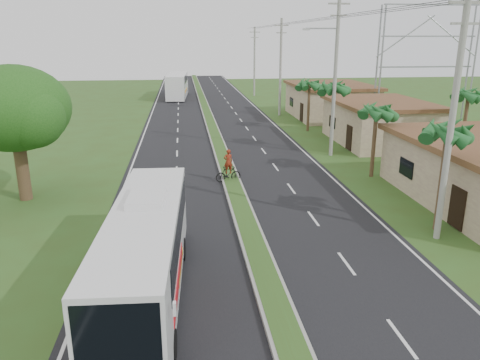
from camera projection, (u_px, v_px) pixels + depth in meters
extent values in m
plane|color=#364E1C|center=(262.00, 269.00, 18.68)|extent=(180.00, 180.00, 0.00)
cube|color=black|center=(221.00, 152.00, 37.67)|extent=(14.00, 160.00, 0.02)
cube|color=gray|center=(221.00, 151.00, 37.65)|extent=(1.20, 160.00, 0.17)
cube|color=#364E1C|center=(221.00, 150.00, 37.62)|extent=(0.95, 160.00, 0.02)
cube|color=silver|center=(136.00, 155.00, 36.90)|extent=(0.12, 160.00, 0.01)
cube|color=silver|center=(302.00, 150.00, 38.45)|extent=(0.12, 160.00, 0.01)
cube|color=#9F826C|center=(379.00, 124.00, 40.71)|extent=(7.00, 10.00, 3.35)
cube|color=#51301C|center=(381.00, 103.00, 40.18)|extent=(7.60, 10.60, 0.32)
cube|color=#9F826C|center=(330.00, 102.00, 53.99)|extent=(8.00, 11.00, 3.50)
cube|color=#51301C|center=(331.00, 85.00, 53.43)|extent=(8.60, 11.60, 0.32)
cylinder|color=#473321|center=(442.00, 180.00, 21.85)|extent=(0.26, 0.26, 5.00)
cylinder|color=#473321|center=(374.00, 143.00, 30.50)|extent=(0.26, 0.26, 4.60)
cylinder|color=#473321|center=(332.00, 119.00, 36.96)|extent=(0.26, 0.26, 5.40)
cylinder|color=#473321|center=(309.00, 107.00, 45.65)|extent=(0.26, 0.26, 4.80)
cylinder|color=#473321|center=(464.00, 127.00, 34.20)|extent=(0.26, 0.26, 5.20)
cylinder|color=#473321|center=(22.00, 165.00, 26.20)|extent=(0.70, 0.70, 4.00)
ellipsoid|color=#1B4913|center=(14.00, 108.00, 25.27)|extent=(6.00, 6.00, 4.68)
sphere|color=#1B4913|center=(32.00, 116.00, 24.55)|extent=(3.40, 3.40, 3.40)
cylinder|color=gray|center=(452.00, 120.00, 19.97)|extent=(0.28, 0.28, 11.00)
cube|color=gray|center=(468.00, 2.00, 18.60)|extent=(1.60, 0.12, 0.12)
cube|color=gray|center=(465.00, 24.00, 18.83)|extent=(1.20, 0.10, 0.10)
cylinder|color=gray|center=(335.00, 78.00, 35.02)|extent=(0.28, 0.28, 12.00)
cube|color=gray|center=(339.00, 4.00, 33.50)|extent=(1.60, 0.12, 0.12)
cube|color=gray|center=(339.00, 15.00, 33.73)|extent=(1.20, 0.10, 0.10)
cube|color=gray|center=(322.00, 28.00, 33.86)|extent=(2.40, 0.10, 0.10)
cylinder|color=gray|center=(280.00, 68.00, 54.15)|extent=(0.28, 0.28, 11.00)
cube|color=gray|center=(282.00, 25.00, 52.78)|extent=(1.60, 0.12, 0.12)
cube|color=gray|center=(281.00, 33.00, 53.02)|extent=(1.20, 0.10, 0.10)
cylinder|color=gray|center=(254.00, 62.00, 73.22)|extent=(0.28, 0.28, 10.50)
cube|color=gray|center=(255.00, 32.00, 71.92)|extent=(1.60, 0.12, 0.12)
cube|color=gray|center=(255.00, 38.00, 72.15)|extent=(1.20, 0.10, 0.10)
cylinder|color=gray|center=(381.00, 67.00, 46.92)|extent=(0.18, 0.18, 12.00)
cylinder|color=gray|center=(474.00, 67.00, 48.09)|extent=(0.18, 0.18, 12.00)
cylinder|color=gray|center=(377.00, 67.00, 47.87)|extent=(0.18, 0.18, 12.00)
cylinder|color=gray|center=(468.00, 66.00, 49.04)|extent=(0.18, 0.18, 12.00)
cube|color=gray|center=(425.00, 67.00, 47.98)|extent=(10.00, 0.14, 0.14)
cube|color=gray|center=(429.00, 36.00, 47.11)|extent=(10.00, 0.14, 0.14)
cube|color=gray|center=(432.00, 5.00, 46.23)|extent=(10.00, 0.14, 0.14)
cube|color=silver|center=(146.00, 250.00, 16.09)|extent=(2.81, 11.01, 2.86)
cube|color=black|center=(147.00, 227.00, 16.43)|extent=(2.75, 8.83, 1.15)
cube|color=black|center=(117.00, 333.00, 10.81)|extent=(2.05, 0.24, 1.60)
cube|color=red|center=(143.00, 281.00, 15.22)|extent=(2.55, 4.84, 0.50)
cube|color=#FFAF15|center=(148.00, 267.00, 16.59)|extent=(2.45, 2.84, 0.23)
cube|color=silver|center=(147.00, 197.00, 16.68)|extent=(1.38, 2.24, 0.25)
cylinder|color=black|center=(97.00, 349.00, 13.12)|extent=(0.34, 0.96, 0.95)
cylinder|color=black|center=(171.00, 346.00, 13.27)|extent=(0.34, 0.96, 0.95)
cylinder|color=black|center=(131.00, 251.00, 19.19)|extent=(0.34, 0.96, 0.95)
cylinder|color=black|center=(181.00, 249.00, 19.34)|extent=(0.34, 0.96, 0.95)
cube|color=white|center=(177.00, 85.00, 71.81)|extent=(3.40, 12.44, 3.42)
cube|color=black|center=(177.00, 78.00, 72.02)|extent=(3.26, 9.24, 1.16)
cube|color=orange|center=(177.00, 90.00, 70.97)|extent=(3.07, 6.04, 0.37)
cylinder|color=black|center=(167.00, 98.00, 67.28)|extent=(0.38, 1.04, 1.03)
cylinder|color=black|center=(184.00, 98.00, 67.42)|extent=(0.38, 1.04, 1.03)
cylinder|color=black|center=(172.00, 91.00, 76.47)|extent=(0.38, 1.04, 1.03)
cylinder|color=black|center=(187.00, 91.00, 76.61)|extent=(0.38, 1.04, 1.03)
imported|color=black|center=(228.00, 174.00, 29.86)|extent=(1.73, 0.83, 1.00)
imported|color=maroon|center=(228.00, 162.00, 29.61)|extent=(0.65, 0.50, 1.58)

